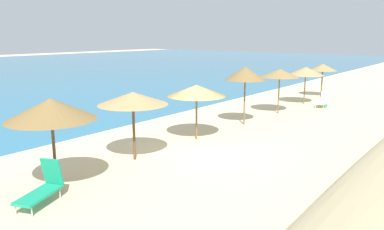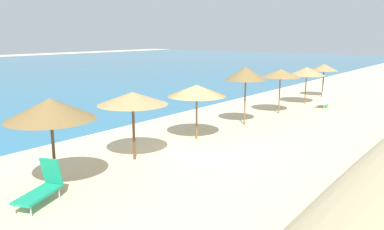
{
  "view_description": "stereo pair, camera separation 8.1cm",
  "coord_description": "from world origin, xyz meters",
  "px_view_note": "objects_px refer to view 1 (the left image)",
  "views": [
    {
      "loc": [
        -11.82,
        -9.05,
        4.5
      ],
      "look_at": [
        -0.03,
        0.25,
        1.32
      ],
      "focal_mm": 35.33,
      "sensor_mm": 36.0,
      "label": 1
    },
    {
      "loc": [
        -11.77,
        -9.11,
        4.5
      ],
      "look_at": [
        -0.03,
        0.25,
        1.32
      ],
      "focal_mm": 35.33,
      "sensor_mm": 36.0,
      "label": 2
    }
  ],
  "objects_px": {
    "beach_umbrella_5": "(197,91)",
    "beach_umbrella_8": "(306,71)",
    "beach_umbrella_4": "(133,99)",
    "beach_ball": "(325,105)",
    "beach_umbrella_3": "(51,109)",
    "beach_umbrella_6": "(245,74)",
    "beach_umbrella_9": "(323,67)",
    "lounge_chair_0": "(43,187)",
    "beach_umbrella_7": "(280,73)",
    "lounge_chair_1": "(323,101)"
  },
  "relations": [
    {
      "from": "beach_umbrella_5",
      "to": "beach_umbrella_8",
      "type": "bearing_deg",
      "value": -1.66
    },
    {
      "from": "beach_umbrella_4",
      "to": "beach_ball",
      "type": "xyz_separation_m",
      "value": [
        14.54,
        -1.96,
        -2.13
      ]
    },
    {
      "from": "beach_umbrella_3",
      "to": "beach_umbrella_6",
      "type": "xyz_separation_m",
      "value": [
        10.75,
        0.0,
        0.17
      ]
    },
    {
      "from": "beach_umbrella_3",
      "to": "beach_ball",
      "type": "bearing_deg",
      "value": -5.25
    },
    {
      "from": "beach_umbrella_8",
      "to": "beach_umbrella_9",
      "type": "xyz_separation_m",
      "value": [
        3.64,
        0.15,
        0.0
      ]
    },
    {
      "from": "lounge_chair_0",
      "to": "beach_umbrella_7",
      "type": "bearing_deg",
      "value": -111.21
    },
    {
      "from": "beach_umbrella_5",
      "to": "lounge_chair_0",
      "type": "xyz_separation_m",
      "value": [
        -7.75,
        -0.69,
        -1.69
      ]
    },
    {
      "from": "beach_umbrella_5",
      "to": "beach_umbrella_6",
      "type": "distance_m",
      "value": 3.73
    },
    {
      "from": "beach_umbrella_3",
      "to": "beach_umbrella_5",
      "type": "height_order",
      "value": "beach_umbrella_3"
    },
    {
      "from": "beach_umbrella_7",
      "to": "lounge_chair_1",
      "type": "bearing_deg",
      "value": -19.86
    },
    {
      "from": "beach_umbrella_7",
      "to": "beach_ball",
      "type": "bearing_deg",
      "value": -23.56
    },
    {
      "from": "beach_umbrella_9",
      "to": "beach_ball",
      "type": "relative_size",
      "value": 7.9
    },
    {
      "from": "beach_umbrella_7",
      "to": "beach_umbrella_9",
      "type": "bearing_deg",
      "value": 1.38
    },
    {
      "from": "beach_umbrella_6",
      "to": "beach_umbrella_8",
      "type": "xyz_separation_m",
      "value": [
        7.66,
        -0.09,
        -0.44
      ]
    },
    {
      "from": "beach_umbrella_7",
      "to": "beach_umbrella_9",
      "type": "xyz_separation_m",
      "value": [
        7.61,
        0.18,
        -0.18
      ]
    },
    {
      "from": "beach_umbrella_8",
      "to": "lounge_chair_1",
      "type": "relative_size",
      "value": 1.77
    },
    {
      "from": "beach_umbrella_5",
      "to": "lounge_chair_1",
      "type": "distance_m",
      "value": 11.38
    },
    {
      "from": "lounge_chair_1",
      "to": "lounge_chair_0",
      "type": "bearing_deg",
      "value": 85.56
    },
    {
      "from": "beach_umbrella_6",
      "to": "beach_umbrella_7",
      "type": "bearing_deg",
      "value": -1.9
    },
    {
      "from": "beach_umbrella_4",
      "to": "beach_umbrella_7",
      "type": "height_order",
      "value": "beach_umbrella_7"
    },
    {
      "from": "beach_umbrella_3",
      "to": "lounge_chair_0",
      "type": "xyz_separation_m",
      "value": [
        -0.69,
        -0.45,
        -1.99
      ]
    },
    {
      "from": "beach_umbrella_6",
      "to": "lounge_chair_0",
      "type": "bearing_deg",
      "value": -177.71
    },
    {
      "from": "beach_umbrella_3",
      "to": "beach_umbrella_4",
      "type": "height_order",
      "value": "beach_umbrella_3"
    },
    {
      "from": "beach_umbrella_6",
      "to": "beach_umbrella_8",
      "type": "relative_size",
      "value": 1.21
    },
    {
      "from": "beach_umbrella_3",
      "to": "beach_ball",
      "type": "relative_size",
      "value": 8.99
    },
    {
      "from": "beach_umbrella_6",
      "to": "beach_umbrella_9",
      "type": "height_order",
      "value": "beach_umbrella_6"
    },
    {
      "from": "beach_ball",
      "to": "lounge_chair_1",
      "type": "bearing_deg",
      "value": 41.85
    },
    {
      "from": "beach_umbrella_8",
      "to": "lounge_chair_1",
      "type": "bearing_deg",
      "value": -100.18
    },
    {
      "from": "beach_umbrella_4",
      "to": "beach_ball",
      "type": "bearing_deg",
      "value": -7.69
    },
    {
      "from": "beach_umbrella_4",
      "to": "beach_umbrella_5",
      "type": "height_order",
      "value": "beach_umbrella_4"
    },
    {
      "from": "beach_umbrella_9",
      "to": "lounge_chair_1",
      "type": "relative_size",
      "value": 1.76
    },
    {
      "from": "beach_umbrella_3",
      "to": "beach_umbrella_5",
      "type": "relative_size",
      "value": 1.08
    },
    {
      "from": "beach_umbrella_7",
      "to": "beach_umbrella_6",
      "type": "bearing_deg",
      "value": 178.1
    },
    {
      "from": "beach_umbrella_8",
      "to": "lounge_chair_1",
      "type": "xyz_separation_m",
      "value": [
        -0.25,
        -1.38,
        -1.81
      ]
    },
    {
      "from": "beach_umbrella_6",
      "to": "beach_umbrella_7",
      "type": "relative_size",
      "value": 1.14
    },
    {
      "from": "beach_ball",
      "to": "beach_umbrella_8",
      "type": "bearing_deg",
      "value": 73.74
    },
    {
      "from": "beach_umbrella_3",
      "to": "beach_umbrella_9",
      "type": "relative_size",
      "value": 1.14
    },
    {
      "from": "lounge_chair_0",
      "to": "lounge_chair_1",
      "type": "relative_size",
      "value": 1.14
    },
    {
      "from": "beach_umbrella_6",
      "to": "lounge_chair_1",
      "type": "bearing_deg",
      "value": -11.2
    },
    {
      "from": "beach_umbrella_9",
      "to": "beach_umbrella_5",
      "type": "bearing_deg",
      "value": 179.33
    },
    {
      "from": "beach_umbrella_7",
      "to": "lounge_chair_1",
      "type": "relative_size",
      "value": 1.88
    },
    {
      "from": "beach_umbrella_3",
      "to": "beach_umbrella_6",
      "type": "bearing_deg",
      "value": 0.02
    },
    {
      "from": "beach_umbrella_3",
      "to": "beach_umbrella_4",
      "type": "bearing_deg",
      "value": 5.24
    },
    {
      "from": "beach_umbrella_5",
      "to": "lounge_chair_0",
      "type": "distance_m",
      "value": 7.96
    },
    {
      "from": "beach_umbrella_7",
      "to": "beach_umbrella_3",
      "type": "bearing_deg",
      "value": 179.53
    },
    {
      "from": "beach_umbrella_5",
      "to": "lounge_chair_1",
      "type": "height_order",
      "value": "beach_umbrella_5"
    },
    {
      "from": "beach_umbrella_6",
      "to": "beach_umbrella_8",
      "type": "distance_m",
      "value": 7.67
    },
    {
      "from": "beach_umbrella_7",
      "to": "beach_umbrella_8",
      "type": "height_order",
      "value": "beach_umbrella_7"
    },
    {
      "from": "beach_umbrella_4",
      "to": "lounge_chair_0",
      "type": "relative_size",
      "value": 1.61
    },
    {
      "from": "beach_umbrella_5",
      "to": "beach_umbrella_9",
      "type": "height_order",
      "value": "beach_umbrella_9"
    }
  ]
}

